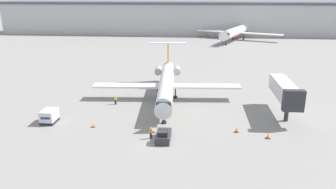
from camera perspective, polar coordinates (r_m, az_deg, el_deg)
name	(u,v)px	position (r m, az deg, el deg)	size (l,w,h in m)	color
ground_plane	(160,143)	(46.92, -1.36, -8.43)	(600.00, 600.00, 0.00)	gray
terminal_building	(188,18)	(162.41, 3.50, 13.15)	(180.00, 16.80, 15.31)	#B2B2B7
airplane_main	(166,83)	(64.00, -0.29, 1.99)	(29.07, 30.07, 9.17)	silver
pushback_tug	(163,136)	(47.36, -0.80, -7.23)	(2.02, 3.95, 1.86)	#2D2D33
luggage_cart	(49,116)	(56.76, -19.97, -3.58)	(2.17, 2.98, 2.15)	#232326
worker_near_tug	(151,133)	(47.91, -3.01, -6.63)	(0.40, 0.25, 1.77)	#232838
worker_by_wing	(115,99)	(62.55, -9.14, -0.85)	(0.40, 0.26, 1.85)	#232838
traffic_cone_left	(93,125)	(53.19, -12.91, -5.26)	(0.56, 0.56, 0.65)	black
traffic_cone_right	(237,130)	(51.15, 11.87, -6.03)	(0.59, 0.59, 0.83)	black
traffic_cone_mid	(268,136)	(50.25, 17.02, -6.94)	(0.65, 0.65, 0.76)	black
airplane_parked_far_left	(238,31)	(146.70, 12.08, 10.79)	(35.96, 38.72, 10.78)	white
jet_bridge	(285,91)	(58.63, 19.69, 0.61)	(3.20, 12.52, 6.19)	#2D2D33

